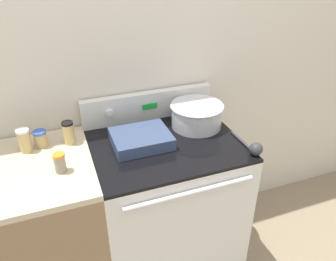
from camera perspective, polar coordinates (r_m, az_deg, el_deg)
name	(u,v)px	position (r m, az deg, el deg)	size (l,w,h in m)	color
kitchen_wall	(144,61)	(1.93, -4.25, 12.06)	(8.00, 0.05, 2.50)	beige
stove_range	(166,205)	(2.04, -0.37, -12.92)	(0.80, 0.68, 0.91)	silver
control_panel	(148,105)	(1.97, -3.46, 4.37)	(0.80, 0.07, 0.17)	silver
side_counter	(58,233)	(1.97, -18.69, -16.55)	(0.47, 0.65, 0.92)	#896B4C
mixing_bowl	(197,114)	(1.89, 5.01, 2.88)	(0.31, 0.31, 0.14)	silver
casserole_dish	(141,138)	(1.74, -4.73, -1.29)	(0.30, 0.26, 0.06)	#38476B
ladle	(254,148)	(1.71, 14.80, -2.98)	(0.07, 0.26, 0.07)	#333338
spice_jar_black_cap	(69,133)	(1.78, -16.91, -0.37)	(0.06, 0.06, 0.12)	tan
spice_jar_orange_cap	(60,163)	(1.58, -18.31, -5.36)	(0.05, 0.05, 0.10)	gray
spice_jar_blue_cap	(41,139)	(1.81, -21.31, -1.34)	(0.07, 0.07, 0.09)	tan
spice_jar_white_cap	(24,140)	(1.79, -23.72, -1.60)	(0.06, 0.06, 0.12)	tan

